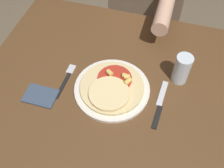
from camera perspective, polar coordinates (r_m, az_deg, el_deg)
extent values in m
plane|color=brown|center=(1.72, -0.64, -16.59)|extent=(8.00, 8.00, 0.00)
cube|color=brown|center=(1.04, -1.02, -2.23)|extent=(1.06, 0.99, 0.03)
cylinder|color=brown|center=(1.72, -11.83, 5.73)|extent=(0.06, 0.06, 0.75)
cylinder|color=brown|center=(1.62, 20.07, -1.40)|extent=(0.06, 0.06, 0.75)
cylinder|color=silver|center=(1.02, 0.00, -1.09)|extent=(0.30, 0.30, 0.01)
cylinder|color=#E0C689|center=(1.01, 0.00, -0.67)|extent=(0.25, 0.25, 0.01)
cylinder|color=#B22D1E|center=(1.03, 0.58, 1.21)|extent=(0.14, 0.14, 0.00)
cylinder|color=beige|center=(0.98, -0.65, -2.02)|extent=(0.16, 0.16, 0.01)
cylinder|color=#E5BC5B|center=(1.01, 3.40, 0.60)|extent=(0.03, 0.04, 0.02)
cylinder|color=#E5BC5B|center=(1.03, -0.49, 2.45)|extent=(0.03, 0.03, 0.02)
cylinder|color=#E5BC5B|center=(1.02, 3.26, 1.61)|extent=(0.03, 0.03, 0.02)
cylinder|color=#E5BC5B|center=(1.02, 2.94, 1.78)|extent=(0.03, 0.02, 0.02)
cube|color=black|center=(1.06, -10.62, -0.31)|extent=(0.02, 0.13, 0.00)
cube|color=silver|center=(1.10, -8.90, 3.22)|extent=(0.03, 0.05, 0.00)
cube|color=black|center=(0.98, 9.82, -7.13)|extent=(0.02, 0.10, 0.00)
cube|color=silver|center=(1.04, 10.89, -1.99)|extent=(0.03, 0.12, 0.00)
cylinder|color=silver|center=(1.05, 14.95, 3.19)|extent=(0.06, 0.06, 0.13)
cube|color=#38475B|center=(1.05, -15.30, -2.48)|extent=(0.12, 0.09, 0.01)
cylinder|color=#2D2D38|center=(1.87, 3.44, 6.01)|extent=(0.11, 0.11, 0.48)
cylinder|color=#2D2D38|center=(1.86, 8.65, 4.85)|extent=(0.11, 0.11, 0.48)
cylinder|color=tan|center=(1.22, 11.51, 15.97)|extent=(0.07, 0.30, 0.07)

